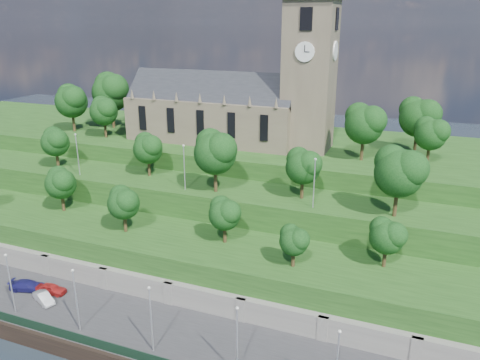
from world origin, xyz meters
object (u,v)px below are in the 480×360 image
at_px(church, 238,102).
at_px(car_left, 51,289).
at_px(car_right, 28,286).
at_px(car_middle, 44,298).

relative_size(church, car_left, 9.39).
distance_m(car_left, car_right, 3.61).
bearing_deg(church, car_left, -106.75).
bearing_deg(car_right, car_left, -97.61).
bearing_deg(car_left, church, -24.90).
bearing_deg(car_right, car_middle, -125.28).
height_order(car_left, car_right, car_left).
bearing_deg(car_middle, car_left, 40.19).
height_order(church, car_middle, church).
bearing_deg(church, car_middle, -105.19).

